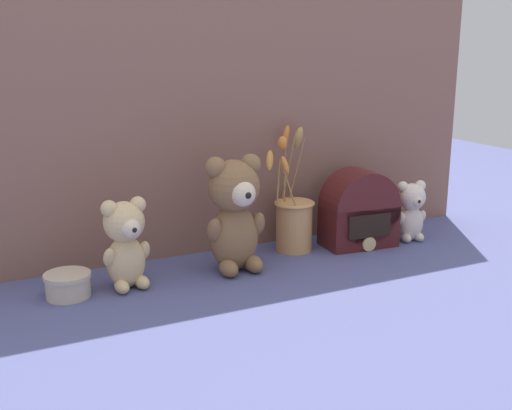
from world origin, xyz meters
TOP-DOWN VIEW (x-y plane):
  - ground_plane at (0.00, 0.00)m, footprint 4.00×4.00m
  - backdrop_wall at (0.00, 0.17)m, footprint 1.55×0.02m
  - teddy_bear_large at (-0.07, -0.01)m, footprint 0.16×0.15m
  - teddy_bear_medium at (-0.35, -0.01)m, footprint 0.12×0.11m
  - teddy_bear_small at (0.49, 0.00)m, footprint 0.10×0.09m
  - flower_vase at (0.14, 0.07)m, footprint 0.13×0.12m
  - vintage_radio at (0.33, 0.02)m, footprint 0.21×0.13m
  - decorative_tin_tall at (-0.49, 0.00)m, footprint 0.11×0.11m

SIDE VIEW (x-z plane):
  - ground_plane at x=0.00m, z-range 0.00..0.00m
  - decorative_tin_tall at x=-0.49m, z-range 0.00..0.06m
  - flower_vase at x=0.14m, z-range -0.08..0.26m
  - teddy_bear_small at x=0.49m, z-range 0.00..0.18m
  - vintage_radio at x=0.33m, z-range -0.01..0.21m
  - teddy_bear_medium at x=-0.35m, z-range 0.00..0.22m
  - teddy_bear_large at x=-0.07m, z-range 0.01..0.30m
  - backdrop_wall at x=0.00m, z-range 0.00..0.72m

